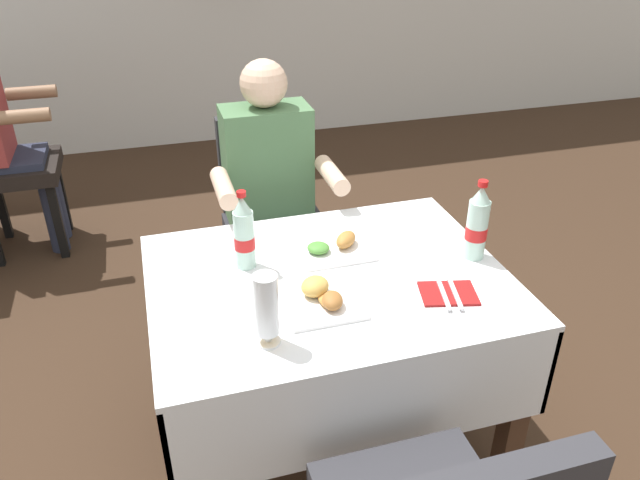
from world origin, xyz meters
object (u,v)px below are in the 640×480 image
chair_far_diner_seat (274,215)px  seated_diner_far (271,194)px  beer_glass_left (266,310)px  plate_near_camera (322,297)px  plate_far_diner (334,245)px  main_dining_table (328,319)px  cola_bottle_secondary (244,234)px  cola_bottle_primary (477,224)px  napkin_cutlery_set (448,293)px

chair_far_diner_seat → seated_diner_far: (-0.03, -0.11, 0.16)m
seated_diner_far → beer_glass_left: size_ratio=5.80×
plate_near_camera → plate_far_diner: bearing=66.2°
main_dining_table → cola_bottle_secondary: bearing=150.2°
plate_near_camera → cola_bottle_primary: 0.59m
chair_far_diner_seat → plate_far_diner: bearing=-84.4°
chair_far_diner_seat → cola_bottle_secondary: (-0.24, -0.69, 0.31)m
main_dining_table → plate_near_camera: (-0.06, -0.14, 0.19)m
plate_far_diner → beer_glass_left: 0.55m
seated_diner_far → cola_bottle_primary: seated_diner_far is taller
plate_far_diner → beer_glass_left: bearing=-127.1°
chair_far_diner_seat → napkin_cutlery_set: size_ratio=4.94×
plate_near_camera → plate_far_diner: 0.32m
chair_far_diner_seat → plate_near_camera: (-0.06, -0.97, 0.21)m
chair_far_diner_seat → napkin_cutlery_set: bearing=-72.7°
cola_bottle_primary → cola_bottle_secondary: 0.77m
chair_far_diner_seat → seated_diner_far: seated_diner_far is taller
plate_far_diner → cola_bottle_secondary: (-0.31, -0.02, 0.10)m
beer_glass_left → seated_diner_far: bearing=77.3°
seated_diner_far → cola_bottle_primary: size_ratio=4.50×
plate_far_diner → cola_bottle_secondary: bearing=-176.5°
beer_glass_left → cola_bottle_secondary: bearing=88.0°
chair_far_diner_seat → seated_diner_far: 0.19m
seated_diner_far → beer_glass_left: 1.03m
cola_bottle_primary → napkin_cutlery_set: 0.28m
seated_diner_far → napkin_cutlery_set: bearing=-69.0°
seated_diner_far → plate_near_camera: size_ratio=5.46×
chair_far_diner_seat → cola_bottle_primary: cola_bottle_primary is taller
plate_far_diner → napkin_cutlery_set: (0.26, -0.36, -0.01)m
main_dining_table → plate_near_camera: size_ratio=4.95×
chair_far_diner_seat → seated_diner_far: size_ratio=0.77×
seated_diner_far → plate_far_diner: 0.58m
plate_near_camera → beer_glass_left: (-0.19, -0.13, 0.09)m
chair_far_diner_seat → seated_diner_far: bearing=-106.9°
plate_near_camera → cola_bottle_secondary: cola_bottle_secondary is taller
plate_far_diner → napkin_cutlery_set: plate_far_diner is taller
cola_bottle_secondary → cola_bottle_primary: bearing=-11.9°
chair_far_diner_seat → napkin_cutlery_set: (0.32, -1.03, 0.19)m
chair_far_diner_seat → beer_glass_left: size_ratio=4.47×
seated_diner_far → plate_far_diner: seated_diner_far is taller
seated_diner_far → cola_bottle_primary: (0.54, -0.74, 0.15)m
seated_diner_far → napkin_cutlery_set: size_ratio=6.41×
beer_glass_left → cola_bottle_primary: cola_bottle_primary is taller
main_dining_table → seated_diner_far: (-0.03, 0.72, 0.14)m
plate_near_camera → main_dining_table: bearing=65.1°
cola_bottle_primary → chair_far_diner_seat: bearing=120.8°
plate_far_diner → napkin_cutlery_set: size_ratio=1.27×
plate_near_camera → cola_bottle_secondary: bearing=123.2°
main_dining_table → plate_near_camera: bearing=-114.9°
seated_diner_far → plate_near_camera: bearing=-92.0°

